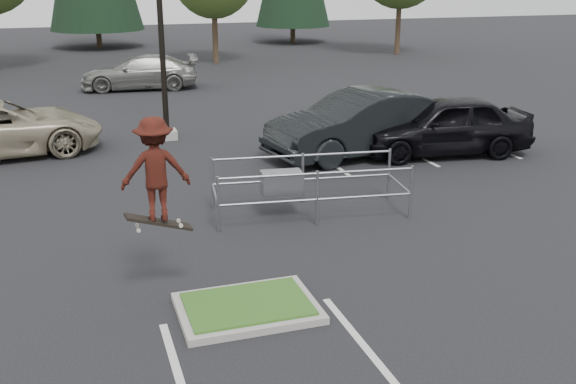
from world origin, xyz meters
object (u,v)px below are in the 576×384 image
object	(u,v)px
car_r_charc	(361,124)
car_far_silver	(140,72)
cart_corral	(288,182)
skateboarder	(155,170)
car_r_black	(444,125)

from	to	relation	value
car_r_charc	car_far_silver	world-z (taller)	car_r_charc
car_far_silver	cart_corral	bearing A→B (deg)	10.65
cart_corral	skateboarder	size ratio (longest dim) A/B	2.28
car_r_charc	car_r_black	size ratio (longest dim) A/B	1.12
cart_corral	car_far_silver	bearing A→B (deg)	101.26
cart_corral	car_r_charc	world-z (taller)	car_r_charc
skateboarder	car_far_silver	xyz separation A→B (m)	(2.01, 21.00, -1.44)
skateboarder	cart_corral	bearing A→B (deg)	-134.28
skateboarder	car_r_charc	bearing A→B (deg)	-131.09
car_r_black	cart_corral	bearing A→B (deg)	-51.60
skateboarder	car_r_black	xyz separation A→B (m)	(9.20, 6.61, -1.33)
skateboarder	car_r_charc	world-z (taller)	skateboarder
skateboarder	car_far_silver	bearing A→B (deg)	-93.29
cart_corral	skateboarder	world-z (taller)	skateboarder
skateboarder	car_r_black	distance (m)	11.41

